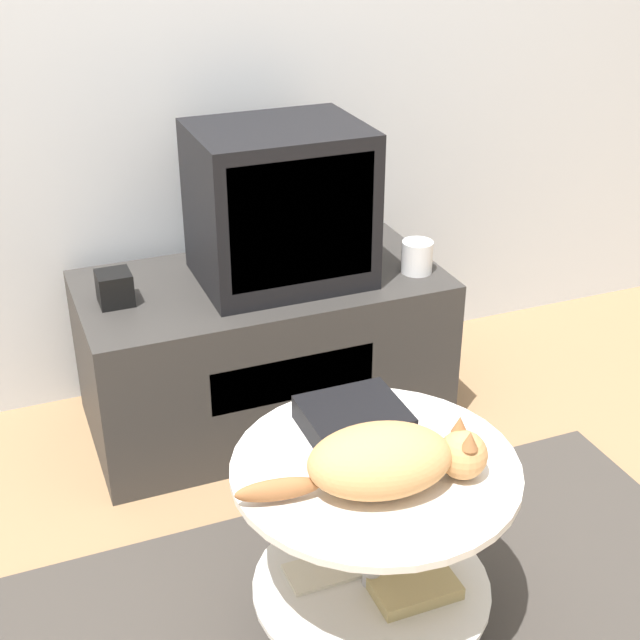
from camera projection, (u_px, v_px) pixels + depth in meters
name	position (u px, v px, depth m)	size (l,w,h in m)	color
ground_plane	(394.00, 631.00, 2.14)	(12.00, 12.00, 0.00)	#93704C
rug	(395.00, 628.00, 2.14)	(1.82, 1.04, 0.02)	#3D3833
tv_stand	(263.00, 349.00, 2.86)	(1.12, 0.58, 0.50)	#33302D
tv	(280.00, 205.00, 2.65)	(0.50, 0.40, 0.47)	black
speaker	(115.00, 288.00, 2.57)	(0.10, 0.10, 0.10)	black
mug	(417.00, 257.00, 2.77)	(0.10, 0.10, 0.10)	white
coffee_table	(375.00, 529.00, 1.98)	(0.63, 0.63, 0.48)	#B2B2B7
dvd_box	(353.00, 418.00, 2.01)	(0.22, 0.20, 0.06)	black
cat	(387.00, 460.00, 1.81)	(0.53, 0.24, 0.14)	tan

